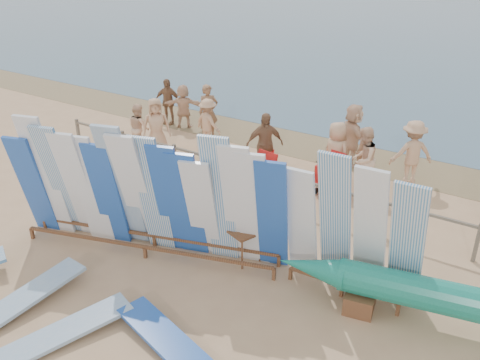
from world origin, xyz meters
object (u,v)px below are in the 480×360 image
Objects in this scene: beachgoer_1 at (208,112)px; beachgoer_0 at (156,126)px; vendor_table at (240,241)px; beachgoer_4 at (265,144)px; flat_board_a at (17,312)px; beach_chair_right at (263,169)px; beachgoer_9 at (412,153)px; beachgoer_2 at (139,128)px; beach_chair_left at (261,178)px; beachgoer_6 at (336,154)px; beachgoer_5 at (353,135)px; beachgoer_3 at (208,123)px; stroller at (330,177)px; flat_board_d at (176,353)px; flat_board_b at (54,342)px; beachgoer_8 at (363,160)px; beachgoer_11 at (184,106)px; beachgoer_7 at (362,156)px; outrigger_canoe at (476,307)px; side_surfboard_rack at (353,231)px; beachgoer_extra_1 at (168,102)px; main_surfboard_rack at (145,197)px.

beachgoer_1 reaches higher than beachgoer_0.
beachgoer_4 is (-1.69, 3.86, 0.52)m from vendor_table.
flat_board_a is 7.43m from beach_chair_right.
beachgoer_2 is at bearing -22.01° from beachgoer_9.
beach_chair_left is 4.22m from beachgoer_1.
beachgoer_9 is at bearing -124.26° from beachgoer_6.
beach_chair_right is 0.42× the size of beachgoer_5.
beachgoer_3 is 1.68m from beachgoer_0.
stroller is at bearing -47.91° from beachgoer_4.
beachgoer_1 is 6.68m from beachgoer_9.
flat_board_d is 3.50× the size of beach_chair_right.
beach_chair_right reaches higher than flat_board_b.
beachgoer_8 is at bearing 11.19° from flat_board_d.
beachgoer_7 is at bearing 143.95° from beachgoer_11.
stroller is (1.55, 7.63, 0.43)m from flat_board_b.
outrigger_canoe is 5.57m from beachgoer_8.
beach_chair_right is at bearing 133.99° from vendor_table.
stroller is (-2.00, 3.66, -0.88)m from side_surfboard_rack.
beachgoer_11 is at bearing -15.23° from beachgoer_extra_1.
beachgoer_7 reaches higher than flat_board_b.
beachgoer_3 is 0.84× the size of beachgoer_5.
beach_chair_right is at bearing -76.35° from beachgoer_8.
side_surfboard_rack is 8.14m from beachgoer_3.
flat_board_d is at bearing -63.29° from beach_chair_left.
side_surfboard_rack is 2.49m from vendor_table.
beach_chair_left is 2.70m from beachgoer_8.
stroller is 7.43m from beachgoer_extra_1.
beachgoer_4 reaches higher than flat_board_a.
beachgoer_2 is at bearing 170.86° from vendor_table.
beachgoer_11 is at bearing 144.05° from beach_chair_right.
beachgoer_8 is at bearing 97.59° from vendor_table.
main_surfboard_rack reaches higher than vendor_table.
outrigger_canoe is (6.27, 1.02, -0.71)m from main_surfboard_rack.
beachgoer_1 reaches higher than beachgoer_7.
beach_chair_right is 5.60m from beachgoer_extra_1.
outrigger_canoe is at bearing 3.48° from beachgoer_7.
beachgoer_2 is 6.52m from beachgoer_5.
beachgoer_2 reaches higher than flat_board_a.
beachgoer_6 is (-4.32, 4.26, 0.27)m from outrigger_canoe.
stroller is at bearing 143.22° from beachgoer_5.
flat_board_d is at bearing 46.05° from flat_board_b.
flat_board_a is 9.94m from beachgoer_5.
beachgoer_9 is (-2.63, 5.38, 0.28)m from outrigger_canoe.
beachgoer_0 reaches higher than vendor_table.
flat_board_a is 1.53× the size of beachgoer_8.
beachgoer_5 is (4.42, 1.11, 0.14)m from beachgoer_3.
outrigger_canoe is 7.28m from beachgoer_4.
beachgoer_11 is (-8.05, 0.30, -0.13)m from beachgoer_9.
beachgoer_3 is at bearing -112.73° from beachgoer_2.
outrigger_canoe is 12.71m from beachgoer_extra_1.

